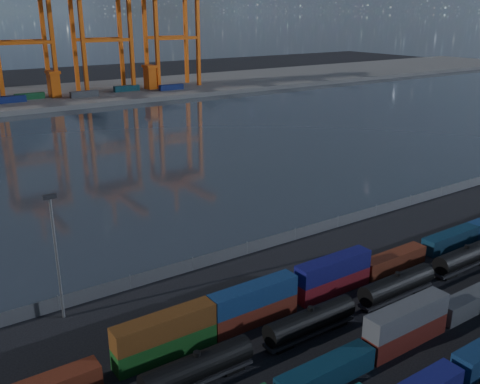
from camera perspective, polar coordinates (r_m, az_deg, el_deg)
ground at (r=68.37m, az=14.88°, el=-14.75°), size 700.00×700.00×0.00m
harbor_water at (r=152.29m, az=-16.22°, el=3.91°), size 700.00×700.00×0.00m
far_quay at (r=252.37m, az=-24.11°, el=8.91°), size 700.00×70.00×2.00m
container_row_south at (r=64.13m, az=23.42°, el=-15.90°), size 139.49×2.52×5.38m
container_row_mid at (r=58.07m, az=7.82°, el=-18.90°), size 141.01×2.45×5.23m
container_row_north at (r=76.23m, az=10.35°, el=-9.01°), size 141.65×2.46×5.24m
tanker_string at (r=70.73m, az=12.28°, el=-11.43°), size 121.31×2.75×3.94m
waterfront_fence at (r=85.93m, az=0.76°, el=-6.05°), size 160.12×0.12×2.20m
yard_light_mast at (r=69.28m, az=-19.03°, el=-5.94°), size 1.60×0.40×16.60m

